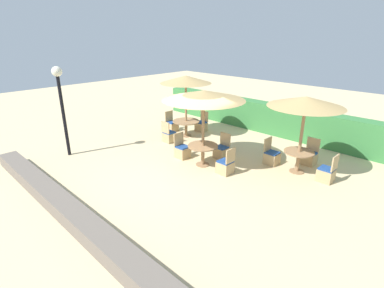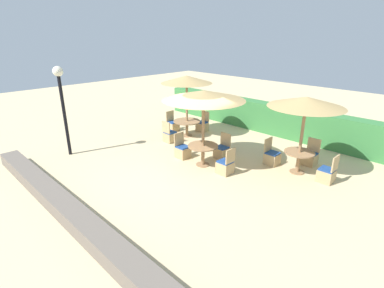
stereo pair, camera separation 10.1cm
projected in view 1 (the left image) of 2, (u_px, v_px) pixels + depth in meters
The scene contains 19 objects.
ground_plane at pixel (179, 174), 9.96m from camera, with size 40.00×40.00×0.00m, color #D1BA8C.
hedge_row at pixel (274, 119), 13.72m from camera, with size 13.00×0.70×1.36m, color #387A3D.
stone_border at pixel (71, 214), 7.42m from camera, with size 10.00×0.56×0.40m, color #6B6056.
lamp_post at pixel (60, 94), 10.69m from camera, with size 0.36×0.36×3.32m.
parasol_back_right at pixel (306, 102), 9.27m from camera, with size 2.38×2.38×2.57m.
round_table_back_right at pixel (299, 156), 9.92m from camera, with size 0.98×0.98×0.74m.
patio_chair_back_right_north at pixel (309, 157), 10.63m from camera, with size 0.46×0.46×0.93m.
patio_chair_back_right_west at pixel (271, 157), 10.65m from camera, with size 0.46×0.46×0.93m.
patio_chair_back_right_east at pixel (327, 174), 9.38m from camera, with size 0.46×0.46×0.93m.
parasol_back_left at pixel (186, 80), 12.72m from camera, with size 2.21×2.21×2.70m.
round_table_back_left at pixel (186, 124), 13.40m from camera, with size 1.20×1.20×0.71m.
patio_chair_back_left_south at pixel (169, 136), 12.77m from camera, with size 0.46×0.46×0.93m.
patio_chair_back_left_west at pixel (172, 125), 14.22m from camera, with size 0.46×0.46×0.93m.
patio_chair_back_left_north at pixel (202, 125), 14.22m from camera, with size 0.46×0.46×0.93m.
parasol_center at pixel (204, 95), 9.75m from camera, with size 2.76×2.76×2.66m.
round_table_center at pixel (203, 150), 10.42m from camera, with size 1.05×1.05×0.75m.
patio_chair_center_west at pixel (182, 151), 11.18m from camera, with size 0.46×0.46×0.93m.
patio_chair_center_east at pixel (226, 166), 9.91m from camera, with size 0.46×0.46×0.93m.
patio_chair_center_north at pixel (222, 151), 11.15m from camera, with size 0.46×0.46×0.93m.
Camera 1 is at (6.58, -6.12, 4.43)m, focal length 28.00 mm.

